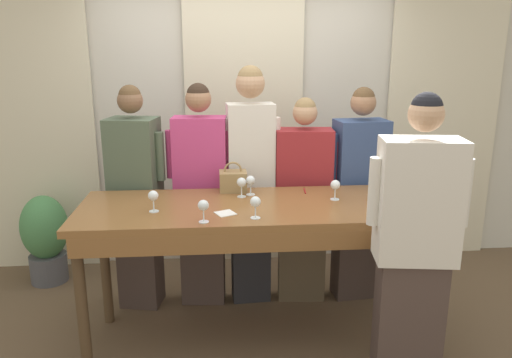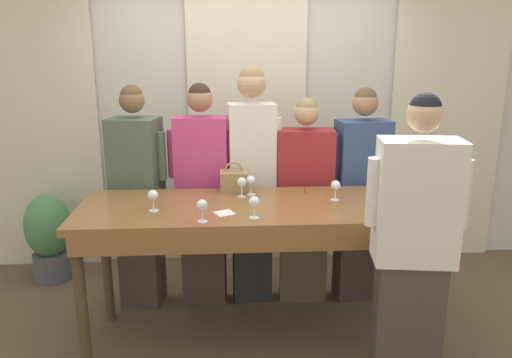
# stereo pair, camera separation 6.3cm
# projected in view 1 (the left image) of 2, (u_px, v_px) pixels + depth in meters

# --- Properties ---
(ground_plane) EXTENTS (18.00, 18.00, 0.00)m
(ground_plane) POSITION_uv_depth(u_px,v_px,m) (257.00, 339.00, 3.50)
(ground_plane) COLOR brown
(wall_back) EXTENTS (12.00, 0.06, 2.80)m
(wall_back) POSITION_uv_depth(u_px,v_px,m) (244.00, 113.00, 4.54)
(wall_back) COLOR beige
(wall_back) RESTS_ON ground_plane
(curtain_panel_left) EXTENTS (1.05, 0.03, 2.69)m
(curtain_panel_left) POSITION_uv_depth(u_px,v_px,m) (33.00, 122.00, 4.35)
(curtain_panel_left) COLOR beige
(curtain_panel_left) RESTS_ON ground_plane
(curtain_panel_center) EXTENTS (1.05, 0.03, 2.69)m
(curtain_panel_center) POSITION_uv_depth(u_px,v_px,m) (244.00, 120.00, 4.49)
(curtain_panel_center) COLOR beige
(curtain_panel_center) RESTS_ON ground_plane
(curtain_panel_right) EXTENTS (1.05, 0.03, 2.69)m
(curtain_panel_right) POSITION_uv_depth(u_px,v_px,m) (442.00, 118.00, 4.64)
(curtain_panel_right) COLOR beige
(curtain_panel_right) RESTS_ON ground_plane
(tasting_bar) EXTENTS (2.31, 0.80, 0.99)m
(tasting_bar) POSITION_uv_depth(u_px,v_px,m) (257.00, 222.00, 3.25)
(tasting_bar) COLOR brown
(tasting_bar) RESTS_ON ground_plane
(wine_bottle) EXTENTS (0.08, 0.08, 0.34)m
(wine_bottle) POSITION_uv_depth(u_px,v_px,m) (418.00, 184.00, 3.27)
(wine_bottle) COLOR black
(wine_bottle) RESTS_ON tasting_bar
(handbag) EXTENTS (0.19, 0.15, 0.21)m
(handbag) POSITION_uv_depth(u_px,v_px,m) (233.00, 181.00, 3.53)
(handbag) COLOR #997A4C
(handbag) RESTS_ON tasting_bar
(wine_glass_front_left) EXTENTS (0.06, 0.06, 0.14)m
(wine_glass_front_left) POSITION_uv_depth(u_px,v_px,m) (242.00, 183.00, 3.38)
(wine_glass_front_left) COLOR white
(wine_glass_front_left) RESTS_ON tasting_bar
(wine_glass_front_mid) EXTENTS (0.06, 0.06, 0.14)m
(wine_glass_front_mid) POSITION_uv_depth(u_px,v_px,m) (381.00, 184.00, 3.36)
(wine_glass_front_mid) COLOR white
(wine_glass_front_mid) RESTS_ON tasting_bar
(wine_glass_front_right) EXTENTS (0.06, 0.06, 0.14)m
(wine_glass_front_right) POSITION_uv_depth(u_px,v_px,m) (335.00, 186.00, 3.32)
(wine_glass_front_right) COLOR white
(wine_glass_front_right) RESTS_ON tasting_bar
(wine_glass_center_left) EXTENTS (0.06, 0.06, 0.14)m
(wine_glass_center_left) POSITION_uv_depth(u_px,v_px,m) (255.00, 203.00, 2.96)
(wine_glass_center_left) COLOR white
(wine_glass_center_left) RESTS_ON tasting_bar
(wine_glass_center_mid) EXTENTS (0.06, 0.06, 0.14)m
(wine_glass_center_mid) POSITION_uv_depth(u_px,v_px,m) (203.00, 206.00, 2.90)
(wine_glass_center_mid) COLOR white
(wine_glass_center_mid) RESTS_ON tasting_bar
(wine_glass_center_right) EXTENTS (0.06, 0.06, 0.14)m
(wine_glass_center_right) POSITION_uv_depth(u_px,v_px,m) (153.00, 197.00, 3.08)
(wine_glass_center_right) COLOR white
(wine_glass_center_right) RESTS_ON tasting_bar
(wine_glass_back_left) EXTENTS (0.06, 0.06, 0.14)m
(wine_glass_back_left) POSITION_uv_depth(u_px,v_px,m) (251.00, 181.00, 3.43)
(wine_glass_back_left) COLOR white
(wine_glass_back_left) RESTS_ON tasting_bar
(napkin) EXTENTS (0.15, 0.15, 0.00)m
(napkin) POSITION_uv_depth(u_px,v_px,m) (225.00, 213.00, 3.07)
(napkin) COLOR white
(napkin) RESTS_ON tasting_bar
(pen) EXTENTS (0.02, 0.12, 0.01)m
(pen) POSITION_uv_depth(u_px,v_px,m) (305.00, 191.00, 3.53)
(pen) COLOR maroon
(pen) RESTS_ON tasting_bar
(guest_olive_jacket) EXTENTS (0.47, 0.34, 1.72)m
(guest_olive_jacket) POSITION_uv_depth(u_px,v_px,m) (136.00, 198.00, 3.77)
(guest_olive_jacket) COLOR #473833
(guest_olive_jacket) RESTS_ON ground_plane
(guest_pink_top) EXTENTS (0.51, 0.24, 1.73)m
(guest_pink_top) POSITION_uv_depth(u_px,v_px,m) (201.00, 194.00, 3.81)
(guest_pink_top) COLOR #473833
(guest_pink_top) RESTS_ON ground_plane
(guest_cream_sweater) EXTENTS (0.47, 0.23, 1.86)m
(guest_cream_sweater) POSITION_uv_depth(u_px,v_px,m) (250.00, 180.00, 3.81)
(guest_cream_sweater) COLOR #28282D
(guest_cream_sweater) RESTS_ON ground_plane
(guest_striped_shirt) EXTENTS (0.55, 0.27, 1.62)m
(guest_striped_shirt) POSITION_uv_depth(u_px,v_px,m) (303.00, 201.00, 3.89)
(guest_striped_shirt) COLOR brown
(guest_striped_shirt) RESTS_ON ground_plane
(guest_navy_coat) EXTENTS (0.51, 0.29, 1.70)m
(guest_navy_coat) POSITION_uv_depth(u_px,v_px,m) (358.00, 194.00, 3.91)
(guest_navy_coat) COLOR #473833
(guest_navy_coat) RESTS_ON ground_plane
(host_pouring) EXTENTS (0.54, 0.30, 1.77)m
(host_pouring) POSITION_uv_depth(u_px,v_px,m) (414.00, 252.00, 2.74)
(host_pouring) COLOR #473833
(host_pouring) RESTS_ON ground_plane
(potted_plant) EXTENTS (0.39, 0.39, 0.77)m
(potted_plant) POSITION_uv_depth(u_px,v_px,m) (45.00, 236.00, 4.26)
(potted_plant) COLOR #4C4C51
(potted_plant) RESTS_ON ground_plane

